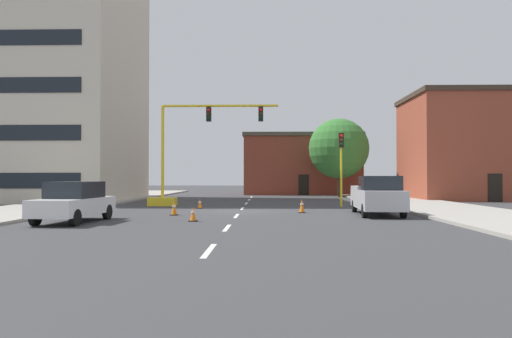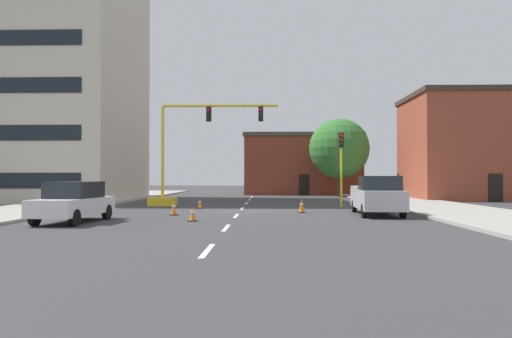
# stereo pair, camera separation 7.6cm
# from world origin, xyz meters

# --- Properties ---
(ground_plane) EXTENTS (160.00, 160.00, 0.00)m
(ground_plane) POSITION_xyz_m (0.00, 0.00, 0.00)
(ground_plane) COLOR #38383A
(sidewalk_left) EXTENTS (6.00, 56.00, 0.14)m
(sidewalk_left) POSITION_xyz_m (-12.03, 8.00, 0.07)
(sidewalk_left) COLOR #9E998E
(sidewalk_left) RESTS_ON ground_plane
(sidewalk_right) EXTENTS (6.00, 56.00, 0.14)m
(sidewalk_right) POSITION_xyz_m (12.03, 8.00, 0.07)
(sidewalk_right) COLOR #9E998E
(sidewalk_right) RESTS_ON ground_plane
(lane_stripe_seg_0) EXTENTS (0.16, 2.40, 0.01)m
(lane_stripe_seg_0) POSITION_xyz_m (0.00, -14.00, 0.00)
(lane_stripe_seg_0) COLOR silver
(lane_stripe_seg_0) RESTS_ON ground_plane
(lane_stripe_seg_1) EXTENTS (0.16, 2.40, 0.01)m
(lane_stripe_seg_1) POSITION_xyz_m (0.00, -8.50, 0.00)
(lane_stripe_seg_1) COLOR silver
(lane_stripe_seg_1) RESTS_ON ground_plane
(lane_stripe_seg_2) EXTENTS (0.16, 2.40, 0.01)m
(lane_stripe_seg_2) POSITION_xyz_m (0.00, -3.00, 0.00)
(lane_stripe_seg_2) COLOR silver
(lane_stripe_seg_2) RESTS_ON ground_plane
(lane_stripe_seg_3) EXTENTS (0.16, 2.40, 0.01)m
(lane_stripe_seg_3) POSITION_xyz_m (0.00, 2.50, 0.00)
(lane_stripe_seg_3) COLOR silver
(lane_stripe_seg_3) RESTS_ON ground_plane
(lane_stripe_seg_4) EXTENTS (0.16, 2.40, 0.01)m
(lane_stripe_seg_4) POSITION_xyz_m (0.00, 8.00, 0.00)
(lane_stripe_seg_4) COLOR silver
(lane_stripe_seg_4) RESTS_ON ground_plane
(lane_stripe_seg_5) EXTENTS (0.16, 2.40, 0.01)m
(lane_stripe_seg_5) POSITION_xyz_m (0.00, 13.50, 0.00)
(lane_stripe_seg_5) COLOR silver
(lane_stripe_seg_5) RESTS_ON ground_plane
(lane_stripe_seg_6) EXTENTS (0.16, 2.40, 0.01)m
(lane_stripe_seg_6) POSITION_xyz_m (0.00, 19.00, 0.00)
(lane_stripe_seg_6) COLOR silver
(lane_stripe_seg_6) RESTS_ON ground_plane
(building_tall_left) EXTENTS (15.42, 13.88, 23.86)m
(building_tall_left) POSITION_xyz_m (-17.67, 12.89, 11.94)
(building_tall_left) COLOR beige
(building_tall_left) RESTS_ON ground_plane
(building_brick_center) EXTENTS (13.05, 8.63, 6.76)m
(building_brick_center) POSITION_xyz_m (5.40, 27.70, 3.39)
(building_brick_center) COLOR brown
(building_brick_center) RESTS_ON ground_plane
(building_row_right) EXTENTS (10.81, 8.91, 9.14)m
(building_row_right) POSITION_xyz_m (19.30, 14.95, 4.58)
(building_row_right) COLOR brown
(building_row_right) RESTS_ON ground_plane
(traffic_signal_gantry) EXTENTS (8.72, 1.20, 6.83)m
(traffic_signal_gantry) POSITION_xyz_m (-4.44, 5.17, 2.22)
(traffic_signal_gantry) COLOR yellow
(traffic_signal_gantry) RESTS_ON ground_plane
(traffic_light_pole_right) EXTENTS (0.32, 0.47, 4.80)m
(traffic_light_pole_right) POSITION_xyz_m (6.34, 4.19, 3.53)
(traffic_light_pole_right) COLOR yellow
(traffic_light_pole_right) RESTS_ON ground_plane
(tree_right_far) EXTENTS (5.91, 5.91, 7.71)m
(tree_right_far) POSITION_xyz_m (8.60, 20.04, 4.75)
(tree_right_far) COLOR #4C3823
(tree_right_far) RESTS_ON ground_plane
(pickup_truck_silver) EXTENTS (2.30, 5.50, 1.99)m
(pickup_truck_silver) POSITION_xyz_m (7.14, -2.26, 0.97)
(pickup_truck_silver) COLOR #BCBCC1
(pickup_truck_silver) RESTS_ON ground_plane
(sedan_white_near_left) EXTENTS (2.17, 4.62, 1.74)m
(sedan_white_near_left) POSITION_xyz_m (-6.72, -6.46, 0.89)
(sedan_white_near_left) COLOR white
(sedan_white_near_left) RESTS_ON ground_plane
(traffic_cone_roadside_a) EXTENTS (0.36, 0.36, 0.74)m
(traffic_cone_roadside_a) POSITION_xyz_m (3.41, -0.86, 0.37)
(traffic_cone_roadside_a) COLOR black
(traffic_cone_roadside_a) RESTS_ON ground_plane
(traffic_cone_roadside_b) EXTENTS (0.36, 0.36, 0.73)m
(traffic_cone_roadside_b) POSITION_xyz_m (-3.19, -2.67, 0.36)
(traffic_cone_roadside_b) COLOR black
(traffic_cone_roadside_b) RESTS_ON ground_plane
(traffic_cone_roadside_c) EXTENTS (0.36, 0.36, 0.63)m
(traffic_cone_roadside_c) POSITION_xyz_m (-1.71, -5.89, 0.31)
(traffic_cone_roadside_c) COLOR black
(traffic_cone_roadside_c) RESTS_ON ground_plane
(traffic_cone_roadside_d) EXTENTS (0.36, 0.36, 0.60)m
(traffic_cone_roadside_d) POSITION_xyz_m (-2.62, 2.49, 0.29)
(traffic_cone_roadside_d) COLOR black
(traffic_cone_roadside_d) RESTS_ON ground_plane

